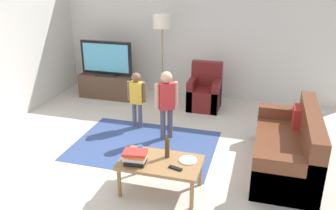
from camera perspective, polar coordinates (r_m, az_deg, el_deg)
name	(u,v)px	position (r m, az deg, el deg)	size (l,w,h in m)	color
ground	(157,161)	(5.18, -1.84, -9.07)	(7.80, 7.80, 0.00)	beige
wall_back	(200,32)	(7.48, 5.15, 11.58)	(6.00, 0.12, 2.70)	silver
area_rug	(144,145)	(5.61, -3.85, -6.49)	(2.20, 1.60, 0.01)	#33477A
tv_stand	(109,86)	(7.66, -9.57, 3.05)	(1.20, 0.44, 0.50)	#4C3828
tv	(106,59)	(7.47, -9.93, 7.39)	(1.10, 0.28, 0.71)	black
couch	(291,150)	(5.16, 19.19, -6.86)	(0.80, 1.80, 0.86)	brown
armchair	(205,93)	(7.00, 5.97, 1.90)	(0.60, 0.60, 0.90)	maroon
floor_lamp	(162,26)	(7.08, -0.95, 12.68)	(0.36, 0.36, 1.78)	#262626
child_near_tv	(137,95)	(6.01, -5.07, 1.60)	(0.33, 0.16, 0.99)	#4C4C59
child_center	(166,99)	(5.56, -0.25, 0.95)	(0.33, 0.25, 1.13)	#4C4C59
coffee_table	(161,165)	(4.39, -1.20, -9.59)	(1.00, 0.60, 0.42)	olive
book_stack	(135,157)	(4.30, -5.28, -8.31)	(0.31, 0.25, 0.17)	black
bottle	(167,148)	(4.38, -0.13, -6.88)	(0.06, 0.06, 0.31)	#4C3319
tv_remote	(175,168)	(4.21, 1.22, -10.15)	(0.17, 0.05, 0.02)	black
soda_can	(140,150)	(4.50, -4.52, -7.21)	(0.07, 0.07, 0.12)	#2659B2
plate	(188,160)	(4.37, 3.25, -8.89)	(0.22, 0.22, 0.02)	white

